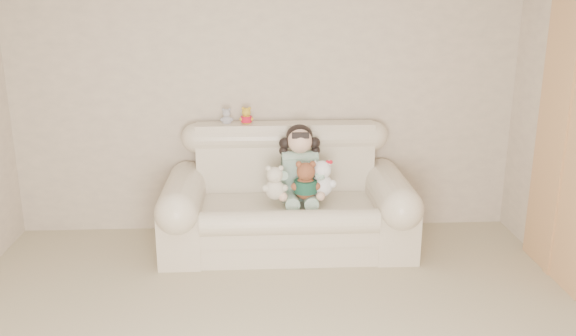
{
  "coord_description": "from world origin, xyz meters",
  "views": [
    {
      "loc": [
        -0.08,
        -2.87,
        2.16
      ],
      "look_at": [
        0.17,
        1.9,
        0.75
      ],
      "focal_mm": 37.95,
      "sensor_mm": 36.0,
      "label": 1
    }
  ],
  "objects": [
    {
      "name": "seated_child",
      "position": [
        0.27,
        2.08,
        0.75
      ],
      "size": [
        0.41,
        0.5,
        0.66
      ],
      "primitive_type": null,
      "rotation": [
        0.0,
        0.0,
        0.05
      ],
      "color": "#317654",
      "rests_on": "sofa"
    },
    {
      "name": "brown_teddy",
      "position": [
        0.31,
        1.85,
        0.69
      ],
      "size": [
        0.26,
        0.21,
        0.38
      ],
      "primitive_type": null,
      "rotation": [
        0.0,
        0.0,
        0.11
      ],
      "color": "brown",
      "rests_on": "sofa"
    },
    {
      "name": "white_cat",
      "position": [
        0.45,
        1.9,
        0.69
      ],
      "size": [
        0.28,
        0.23,
        0.38
      ],
      "primitive_type": null,
      "rotation": [
        0.0,
        0.0,
        0.23
      ],
      "color": "white",
      "rests_on": "sofa"
    },
    {
      "name": "yellow_mini_bear",
      "position": [
        -0.17,
        2.36,
        1.11
      ],
      "size": [
        0.15,
        0.13,
        0.19
      ],
      "primitive_type": null,
      "rotation": [
        0.0,
        0.0,
        -0.39
      ],
      "color": "yellow",
      "rests_on": "sofa"
    },
    {
      "name": "sofa",
      "position": [
        0.17,
        2.0,
        0.52
      ],
      "size": [
        2.1,
        0.95,
        1.03
      ],
      "primitive_type": null,
      "color": "#FFE9CD",
      "rests_on": "floor"
    },
    {
      "name": "grey_mini_plush",
      "position": [
        -0.35,
        2.37,
        1.1
      ],
      "size": [
        0.12,
        0.1,
        0.18
      ],
      "primitive_type": null,
      "rotation": [
        0.0,
        0.0,
        -0.09
      ],
      "color": "#B1B1B8",
      "rests_on": "sofa"
    },
    {
      "name": "wall_back",
      "position": [
        0.0,
        2.5,
        1.3
      ],
      "size": [
        4.5,
        0.0,
        4.5
      ],
      "primitive_type": "plane",
      "rotation": [
        1.57,
        0.0,
        0.0
      ],
      "color": "#B4A28F",
      "rests_on": "ground"
    },
    {
      "name": "door_panel",
      "position": [
        2.22,
        1.4,
        1.05
      ],
      "size": [
        0.06,
        0.9,
        2.1
      ],
      "primitive_type": "cube",
      "color": "#B4834D",
      "rests_on": "floor"
    },
    {
      "name": "cream_teddy",
      "position": [
        0.06,
        1.85,
        0.67
      ],
      "size": [
        0.26,
        0.23,
        0.34
      ],
      "primitive_type": null,
      "rotation": [
        0.0,
        0.0,
        -0.36
      ],
      "color": "beige",
      "rests_on": "sofa"
    }
  ]
}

